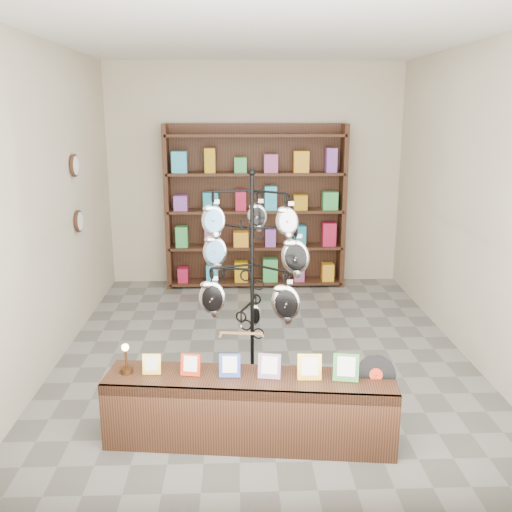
{
  "coord_description": "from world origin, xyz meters",
  "views": [
    {
      "loc": [
        -0.26,
        -5.34,
        2.37
      ],
      "look_at": [
        -0.11,
        -1.0,
        1.25
      ],
      "focal_mm": 40.0,
      "sensor_mm": 36.0,
      "label": 1
    }
  ],
  "objects": [
    {
      "name": "wall_clocks",
      "position": [
        -1.97,
        0.8,
        1.5
      ],
      "size": [
        0.03,
        0.24,
        0.84
      ],
      "color": "black",
      "rests_on": "ground"
    },
    {
      "name": "front_shelf",
      "position": [
        -0.17,
        -1.6,
        0.26
      ],
      "size": [
        2.12,
        0.66,
        0.74
      ],
      "rotation": [
        0.0,
        0.0,
        -0.11
      ],
      "color": "black",
      "rests_on": "ground"
    },
    {
      "name": "ground",
      "position": [
        0.0,
        0.0,
        0.0
      ],
      "size": [
        5.0,
        5.0,
        0.0
      ],
      "primitive_type": "plane",
      "color": "slate",
      "rests_on": "ground"
    },
    {
      "name": "back_shelving",
      "position": [
        0.0,
        2.3,
        1.03
      ],
      "size": [
        2.42,
        0.36,
        2.2
      ],
      "color": "black",
      "rests_on": "ground"
    },
    {
      "name": "display_tree",
      "position": [
        -0.13,
        -0.73,
        1.11
      ],
      "size": [
        0.99,
        0.94,
        1.92
      ],
      "rotation": [
        0.0,
        0.0,
        -0.2
      ],
      "color": "black",
      "rests_on": "ground"
    },
    {
      "name": "room_envelope",
      "position": [
        0.0,
        0.0,
        1.85
      ],
      "size": [
        5.0,
        5.0,
        5.0
      ],
      "color": "beige",
      "rests_on": "ground"
    }
  ]
}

